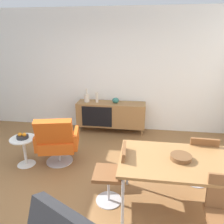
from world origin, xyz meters
name	(u,v)px	position (x,y,z in m)	size (l,w,h in m)	color
ground_plane	(70,195)	(0.00, 0.00, 0.00)	(8.32, 8.32, 0.00)	olive
wall_back	(102,71)	(0.00, 2.60, 1.40)	(6.80, 0.12, 2.80)	white
sideboard	(111,114)	(0.26, 2.30, 0.44)	(1.60, 0.45, 0.72)	olive
vase_cobalt	(87,97)	(-0.31, 2.30, 0.83)	(0.13, 0.13, 0.32)	beige
vase_sculptural_dark	(116,100)	(0.37, 2.30, 0.78)	(0.16, 0.16, 0.13)	#337266
vase_ceramic_small	(97,97)	(-0.07, 2.30, 0.84)	(0.07, 0.07, 0.23)	beige
dining_table	(184,163)	(1.53, -0.04, 0.70)	(1.60, 0.90, 0.74)	olive
wooden_bowl_on_table	(181,157)	(1.49, -0.03, 0.77)	(0.26, 0.26, 0.06)	brown
dining_chair_back_right	(200,157)	(1.87, 0.52, 0.47)	(0.42, 0.44, 0.86)	brown
dining_chair_near_window	(113,172)	(0.64, -0.03, 0.47)	(0.44, 0.42, 0.86)	brown
lounge_chair_red	(57,140)	(-0.47, 0.77, 0.47)	(0.81, 0.77, 0.95)	#D85919
side_table_round	(24,148)	(-1.04, 0.65, 0.32)	(0.44, 0.44, 0.52)	white
fruit_bowl	(22,136)	(-1.04, 0.65, 0.56)	(0.20, 0.20, 0.11)	#262628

